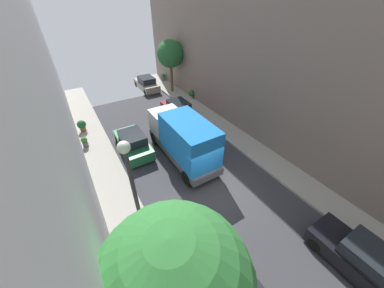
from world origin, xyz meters
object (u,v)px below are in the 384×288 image
at_px(parked_car_right_0, 365,262).
at_px(parked_car_left_3, 133,143).
at_px(parked_car_right_2, 147,84).
at_px(potted_plant_3, 82,125).
at_px(delivery_truck, 183,138).
at_px(potted_plant_1, 163,77).
at_px(lamp_post, 133,185).
at_px(street_tree_0, 174,284).
at_px(potted_plant_2, 191,94).
at_px(street_tree_1, 170,54).
at_px(parked_car_right_1, 178,110).
at_px(potted_plant_0, 85,142).

bearing_deg(parked_car_right_0, parked_car_left_3, 112.33).
xyz_separation_m(parked_car_right_2, potted_plant_3, (-8.21, -6.25, -0.02)).
height_order(parked_car_right_2, delivery_truck, delivery_truck).
relative_size(potted_plant_1, lamp_post, 0.15).
relative_size(street_tree_0, potted_plant_2, 7.11).
height_order(parked_car_right_2, street_tree_1, street_tree_1).
bearing_deg(lamp_post, parked_car_left_3, 75.18).
height_order(street_tree_1, potted_plant_2, street_tree_1).
xyz_separation_m(parked_car_right_1, potted_plant_1, (2.88, 9.49, -0.12)).
distance_m(parked_car_right_1, potted_plant_3, 8.38).
xyz_separation_m(street_tree_1, lamp_post, (-9.54, -15.82, -0.34)).
xyz_separation_m(parked_car_left_3, potted_plant_2, (8.47, 5.65, -0.07)).
distance_m(parked_car_right_0, lamp_post, 9.95).
height_order(parked_car_right_0, potted_plant_2, parked_car_right_0).
bearing_deg(parked_car_right_1, parked_car_right_2, 90.00).
relative_size(delivery_truck, lamp_post, 1.15).
bearing_deg(potted_plant_0, delivery_truck, -41.12).
bearing_deg(parked_car_right_0, potted_plant_1, 83.58).
height_order(potted_plant_0, potted_plant_2, potted_plant_2).
bearing_deg(potted_plant_1, parked_car_right_2, -152.19).
bearing_deg(potted_plant_2, parked_car_right_1, -138.93).
bearing_deg(delivery_truck, parked_car_right_1, 64.67).
relative_size(street_tree_0, lamp_post, 1.12).
relative_size(delivery_truck, street_tree_1, 1.19).
height_order(delivery_truck, potted_plant_0, delivery_truck).
distance_m(parked_car_right_2, lamp_post, 19.79).
xyz_separation_m(parked_car_right_1, potted_plant_0, (-8.41, -0.72, -0.13)).
relative_size(parked_car_right_2, street_tree_0, 0.65).
bearing_deg(street_tree_1, parked_car_left_3, -131.51).
bearing_deg(potted_plant_0, parked_car_left_3, -36.81).
bearing_deg(parked_car_right_0, lamp_post, 140.74).
xyz_separation_m(potted_plant_1, potted_plant_3, (-11.09, -7.77, 0.10)).
height_order(street_tree_1, lamp_post, lamp_post).
height_order(parked_car_left_3, delivery_truck, delivery_truck).
bearing_deg(parked_car_right_1, potted_plant_3, 168.20).
relative_size(parked_car_right_0, delivery_truck, 0.64).
distance_m(street_tree_1, potted_plant_0, 12.95).
distance_m(street_tree_0, street_tree_1, 22.18).
bearing_deg(parked_car_left_3, parked_car_right_1, 28.83).
xyz_separation_m(parked_car_right_0, potted_plant_1, (2.88, 25.60, -0.12)).
bearing_deg(parked_car_right_1, parked_car_right_0, -90.00).
bearing_deg(parked_car_left_3, lamp_post, -104.82).
bearing_deg(potted_plant_1, street_tree_0, -113.92).
bearing_deg(lamp_post, parked_car_right_1, 54.28).
height_order(street_tree_0, lamp_post, street_tree_0).
xyz_separation_m(parked_car_right_0, potted_plant_3, (-8.21, 17.83, -0.02)).
bearing_deg(potted_plant_0, lamp_post, -83.29).
distance_m(delivery_truck, street_tree_0, 10.30).
xyz_separation_m(parked_car_right_1, street_tree_1, (2.24, 5.66, 3.53)).
relative_size(parked_car_left_3, parked_car_right_1, 1.00).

